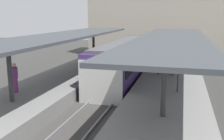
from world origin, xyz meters
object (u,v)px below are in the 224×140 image
Objects in this scene: passenger_near_bench at (15,77)px; platform_sign at (179,64)px; commuter_train at (125,61)px; platform_bench at (166,68)px.

platform_sign is at bearing 15.44° from passenger_near_bench.
commuter_train is 7.69× the size of passenger_near_bench.
platform_bench is 4.72m from platform_sign.
platform_sign is (4.31, -5.36, 0.90)m from commuter_train.
platform_sign reaches higher than platform_bench.
commuter_train is 6.94m from platform_sign.
platform_sign is 9.32m from passenger_near_bench.
passenger_near_bench reaches higher than platform_bench.
passenger_near_bench is (-4.65, -7.83, 0.14)m from commuter_train.
commuter_train is 9.22× the size of platform_bench.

